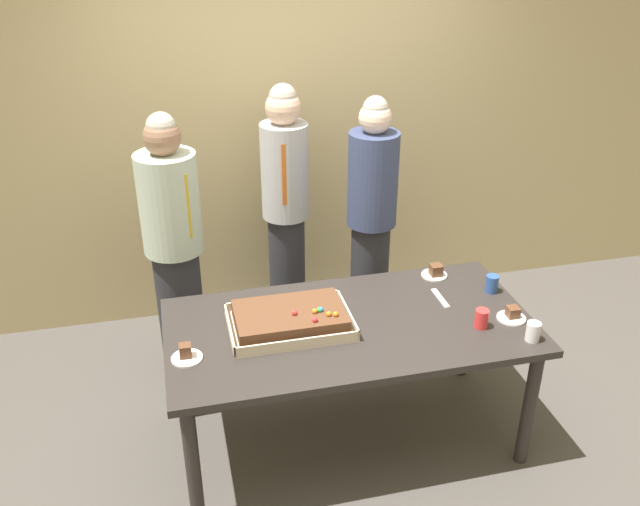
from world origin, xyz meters
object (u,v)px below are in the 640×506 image
drink_cup_nearest (533,332)px  person_green_shirt_behind (286,209)px  person_serving_front (371,225)px  drink_cup_far_end (482,319)px  person_striped_tie_right (174,247)px  drink_cup_middle (492,284)px  plated_slice_near_left (435,272)px  plated_slice_near_right (186,355)px  plated_slice_far_left (512,315)px  party_table (350,337)px  sheet_cake (290,319)px  cake_server_utensil (440,298)px

drink_cup_nearest → person_green_shirt_behind: bearing=122.8°
person_serving_front → person_green_shirt_behind: (-0.48, 0.30, 0.03)m
drink_cup_far_end → person_striped_tie_right: person_striped_tie_right is taller
drink_cup_nearest → drink_cup_middle: (0.02, 0.48, 0.00)m
plated_slice_near_left → person_striped_tie_right: size_ratio=0.09×
plated_slice_near_right → plated_slice_far_left: plated_slice_near_right is taller
party_table → drink_cup_far_end: size_ratio=18.86×
person_serving_front → person_green_shirt_behind: 0.57m
plated_slice_near_left → plated_slice_far_left: size_ratio=1.00×
drink_cup_nearest → person_serving_front: 1.28m
drink_cup_middle → person_serving_front: 0.86m
party_table → sheet_cake: 0.33m
cake_server_utensil → drink_cup_middle: bearing=1.5°
sheet_cake → drink_cup_nearest: (1.14, -0.39, 0.00)m
drink_cup_nearest → drink_cup_middle: 0.48m
sheet_cake → plated_slice_far_left: 1.16m
cake_server_utensil → person_serving_front: person_serving_front is taller
party_table → person_serving_front: person_serving_front is taller
plated_slice_near_left → cake_server_utensil: 0.26m
plated_slice_far_left → drink_cup_far_end: bearing=-169.7°
plated_slice_near_right → drink_cup_nearest: drink_cup_nearest is taller
party_table → plated_slice_near_right: plated_slice_near_right is taller
person_serving_front → person_green_shirt_behind: size_ratio=0.98×
plated_slice_near_right → person_striped_tie_right: 0.97m
drink_cup_middle → person_striped_tie_right: (-1.69, 0.73, 0.07)m
drink_cup_middle → cake_server_utensil: size_ratio=0.50×
drink_cup_nearest → drink_cup_middle: same height
drink_cup_nearest → person_green_shirt_behind: person_green_shirt_behind is taller
party_table → drink_cup_nearest: drink_cup_nearest is taller
sheet_cake → cake_server_utensil: 0.86m
plated_slice_far_left → drink_cup_nearest: (0.00, -0.20, 0.03)m
drink_cup_middle → cake_server_utensil: (-0.31, -0.01, -0.05)m
party_table → plated_slice_near_right: 0.85m
plated_slice_near_left → drink_cup_nearest: (0.22, -0.72, 0.02)m
person_striped_tie_right → person_serving_front: bearing=55.7°
person_striped_tie_right → drink_cup_middle: bearing=33.6°
person_striped_tie_right → party_table: bearing=11.2°
sheet_cake → drink_cup_far_end: (0.95, -0.23, 0.00)m
party_table → drink_cup_middle: 0.87m
drink_cup_middle → person_serving_front: size_ratio=0.06×
drink_cup_far_end → cake_server_utensil: 0.32m
cake_server_utensil → person_green_shirt_behind: (-0.66, 1.01, 0.17)m
plated_slice_near_left → drink_cup_middle: 0.34m
party_table → cake_server_utensil: size_ratio=9.43×
plated_slice_far_left → drink_cup_far_end: drink_cup_far_end is taller
sheet_cake → plated_slice_far_left: size_ratio=4.15×
sheet_cake → plated_slice_near_left: sheet_cake is taller
sheet_cake → person_serving_front: (0.67, 0.79, 0.09)m
drink_cup_far_end → person_green_shirt_behind: size_ratio=0.06×
drink_cup_nearest → party_table: bearing=157.3°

